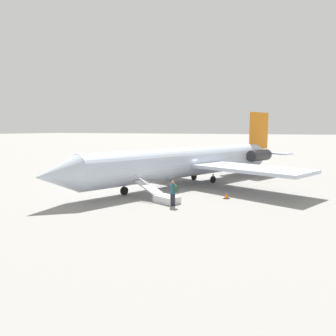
{
  "coord_description": "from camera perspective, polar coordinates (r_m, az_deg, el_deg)",
  "views": [
    {
      "loc": [
        28.69,
        11.44,
        5.25
      ],
      "look_at": [
        3.53,
        -0.42,
        1.91
      ],
      "focal_mm": 35.0,
      "sensor_mm": 36.0,
      "label": 1
    }
  ],
  "objects": [
    {
      "name": "airplane_main",
      "position": [
        31.75,
        4.66,
        1.23
      ],
      "size": [
        28.57,
        22.15,
        7.2
      ],
      "rotation": [
        0.0,
        0.0,
        -0.36
      ],
      "color": "silver",
      "rests_on": "ground"
    },
    {
      "name": "boarding_stairs",
      "position": [
        23.74,
        -0.9,
        -5.0
      ],
      "size": [
        2.37,
        4.11,
        1.76
      ],
      "rotation": [
        0.0,
        0.0,
        -1.93
      ],
      "color": "silver",
      "rests_on": "ground"
    },
    {
      "name": "ground_plane",
      "position": [
        31.32,
        3.45,
        -2.82
      ],
      "size": [
        600.0,
        600.0,
        0.0
      ],
      "primitive_type": "plane",
      "color": "gray"
    },
    {
      "name": "traffic_cone_near_stairs",
      "position": [
        25.21,
        10.14,
        -4.79
      ],
      "size": [
        0.43,
        0.43,
        0.47
      ],
      "color": "black",
      "rests_on": "ground"
    },
    {
      "name": "passenger",
      "position": [
        22.36,
        0.9,
        -4.11
      ],
      "size": [
        0.44,
        0.57,
        1.74
      ],
      "rotation": [
        0.0,
        0.0,
        -1.93
      ],
      "color": "#23232D",
      "rests_on": "ground"
    }
  ]
}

